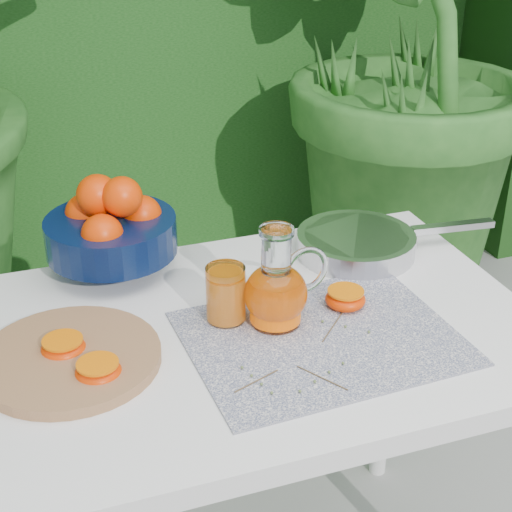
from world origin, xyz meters
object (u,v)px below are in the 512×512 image
object	(u,v)px
fruit_bowl	(111,227)
saute_pan	(358,243)
cutting_board	(70,358)
juice_pitcher	(277,291)
white_table	(260,362)

from	to	relation	value
fruit_bowl	saute_pan	distance (m)	0.51
cutting_board	fruit_bowl	xyz separation A→B (m)	(0.13, 0.30, 0.08)
juice_pitcher	saute_pan	xyz separation A→B (m)	(0.26, 0.20, -0.04)
cutting_board	juice_pitcher	distance (m)	0.37
cutting_board	white_table	bearing A→B (deg)	1.16
white_table	cutting_board	xyz separation A→B (m)	(-0.34, -0.01, 0.09)
fruit_bowl	juice_pitcher	world-z (taller)	fruit_bowl
white_table	cutting_board	world-z (taller)	cutting_board
white_table	saute_pan	world-z (taller)	saute_pan
white_table	juice_pitcher	world-z (taller)	juice_pitcher
fruit_bowl	cutting_board	bearing A→B (deg)	-113.28
white_table	fruit_bowl	bearing A→B (deg)	125.04
white_table	juice_pitcher	size ratio (longest dim) A/B	5.32
white_table	saute_pan	bearing A→B (deg)	33.95
white_table	saute_pan	distance (m)	0.36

